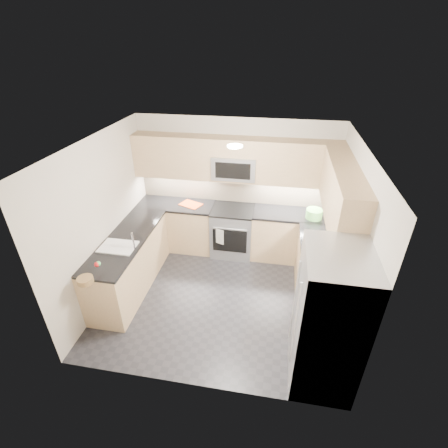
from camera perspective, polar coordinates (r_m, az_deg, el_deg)
floor at (r=5.42m, az=-0.66°, el=-12.43°), size 3.60×3.20×0.00m
ceiling at (r=4.16m, az=-0.86°, el=13.82°), size 3.60×3.20×0.02m
wall_back at (r=6.07m, az=2.06°, el=6.68°), size 3.60×0.02×2.50m
wall_front at (r=3.44m, az=-5.85°, el=-14.84°), size 3.60×0.02×2.50m
wall_left at (r=5.26m, az=-20.38°, el=0.76°), size 0.02×3.20×2.50m
wall_right at (r=4.72m, az=21.28°, el=-2.96°), size 0.02×3.20×2.50m
base_cab_back_left at (r=6.40m, az=-8.16°, el=-0.35°), size 1.42×0.60×0.90m
base_cab_back_right at (r=6.14m, az=11.64°, el=-2.14°), size 1.42×0.60×0.90m
base_cab_right at (r=5.24m, az=16.18°, el=-9.16°), size 0.60×1.70×0.90m
base_cab_peninsula at (r=5.55m, az=-16.20°, el=-6.70°), size 0.60×2.00×0.90m
countertop_back_left at (r=6.18m, az=-8.47°, el=3.41°), size 1.42×0.63×0.04m
countertop_back_right at (r=5.91m, az=12.10°, el=1.72°), size 1.42×0.63×0.04m
countertop_right at (r=4.97m, az=16.95°, el=-4.95°), size 0.63×1.70×0.04m
countertop_peninsula at (r=5.29m, az=-16.92°, el=-2.61°), size 0.63×2.00×0.04m
upper_cab_back at (r=5.70m, az=1.91°, el=11.29°), size 3.60×0.35×0.75m
upper_cab_right at (r=4.66m, az=19.98°, el=4.97°), size 0.35×1.95×0.75m
backsplash_back at (r=6.09m, az=2.04°, el=6.18°), size 3.60×0.01×0.51m
backsplash_right at (r=5.13m, az=20.38°, el=-0.76°), size 0.01×2.30×0.51m
gas_range at (r=6.15m, az=1.49°, el=-1.32°), size 0.76×0.65×0.91m
range_cooktop at (r=5.93m, az=1.55°, el=2.47°), size 0.76×0.65×0.03m
oven_door_glass at (r=5.88m, az=1.01°, el=-3.02°), size 0.62×0.02×0.45m
oven_handle at (r=5.72m, az=1.00°, el=-0.87°), size 0.60×0.02×0.02m
microwave at (r=5.72m, az=1.85°, el=10.02°), size 0.76×0.40×0.40m
microwave_door at (r=5.53m, az=1.54°, el=9.30°), size 0.60×0.01×0.28m
refrigerator at (r=3.98m, az=17.76°, el=-15.84°), size 0.70×0.90×1.80m
fridge_handle_left at (r=3.77m, az=12.37°, el=-16.96°), size 0.02×0.02×1.20m
fridge_handle_right at (r=4.03m, az=12.30°, el=-13.23°), size 0.02×0.02×1.20m
sink_basin at (r=5.13m, az=-18.01°, el=-4.47°), size 0.52×0.38×0.16m
faucet at (r=4.91m, az=-15.67°, el=-2.91°), size 0.03×0.03×0.28m
utensil_bowl at (r=5.79m, az=15.57°, el=1.74°), size 0.32×0.32×0.16m
cutting_board at (r=6.09m, az=-5.85°, el=3.45°), size 0.46×0.40×0.01m
fruit_basket at (r=4.55m, az=-23.22°, el=-9.08°), size 0.22×0.22×0.07m
fruit_apple at (r=4.63m, az=-21.46°, el=-6.62°), size 0.07×0.07×0.07m
fruit_pear at (r=4.64m, az=-21.27°, el=-6.52°), size 0.07×0.07×0.07m
dish_towel_check at (r=5.82m, az=-0.75°, el=-2.25°), size 0.15×0.07×0.30m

